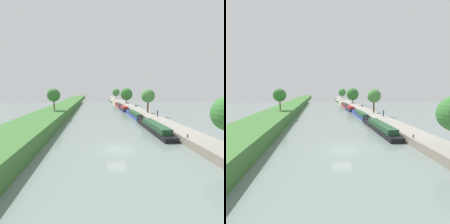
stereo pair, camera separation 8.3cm
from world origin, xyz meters
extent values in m
plane|color=slate|center=(0.00, 0.00, 0.00)|extent=(160.00, 160.00, 0.00)
cube|color=#3D7033|center=(-13.66, 0.00, 1.16)|extent=(7.67, 260.00, 2.31)
cube|color=gray|center=(11.88, 0.00, 0.52)|extent=(4.10, 260.00, 1.04)
cube|color=gray|center=(9.70, 0.00, 0.55)|extent=(0.25, 260.00, 1.09)
cube|color=black|center=(8.23, 9.26, 0.38)|extent=(2.15, 15.91, 0.76)
cube|color=#234C2D|center=(8.23, 8.46, 1.20)|extent=(1.76, 11.13, 0.88)
cone|color=black|center=(8.23, 17.86, 0.38)|extent=(2.04, 1.29, 2.04)
cube|color=#283D93|center=(8.48, 26.38, 0.31)|extent=(1.83, 15.13, 0.62)
cube|color=#234C2D|center=(8.48, 25.62, 1.04)|extent=(1.50, 10.59, 0.85)
cone|color=#283D93|center=(8.48, 34.50, 0.31)|extent=(1.74, 1.10, 1.74)
cube|color=#141E42|center=(8.10, 41.13, 0.37)|extent=(2.15, 9.74, 0.75)
cube|color=maroon|center=(8.10, 40.64, 1.19)|extent=(1.76, 6.81, 0.88)
cone|color=#141E42|center=(8.10, 46.64, 0.37)|extent=(2.04, 1.29, 2.04)
cube|color=maroon|center=(8.36, 55.68, 0.36)|extent=(2.09, 15.34, 0.73)
cube|color=#333338|center=(8.36, 54.91, 1.05)|extent=(1.71, 10.74, 0.64)
cone|color=maroon|center=(8.36, 63.98, 0.36)|extent=(1.98, 1.25, 1.98)
cube|color=beige|center=(8.30, 69.86, 0.29)|extent=(1.90, 10.75, 0.57)
cube|color=beige|center=(8.30, 69.33, 0.95)|extent=(1.56, 7.52, 0.76)
cone|color=beige|center=(8.30, 75.81, 0.29)|extent=(1.80, 1.14, 1.80)
cube|color=#1E6033|center=(8.19, 84.88, 0.29)|extent=(2.03, 15.53, 0.57)
cube|color=beige|center=(8.19, 84.10, 0.93)|extent=(1.66, 10.87, 0.71)
cone|color=#1E6033|center=(8.19, 93.25, 0.29)|extent=(1.92, 1.22, 1.92)
cylinder|color=brown|center=(12.55, 27.05, 2.92)|extent=(0.49, 0.49, 3.75)
sphere|color=#47843D|center=(12.55, 27.05, 5.84)|extent=(3.83, 3.83, 3.83)
cylinder|color=brown|center=(12.94, 62.66, 2.35)|extent=(0.35, 0.35, 2.61)
sphere|color=#33702D|center=(12.94, 62.66, 5.26)|extent=(5.83, 5.83, 5.83)
cylinder|color=brown|center=(12.15, 96.58, 2.54)|extent=(0.38, 0.38, 3.00)
sphere|color=#3D7F38|center=(12.15, 96.58, 5.42)|extent=(5.01, 5.01, 5.01)
cylinder|color=#4C3828|center=(-13.13, 24.73, 3.82)|extent=(0.31, 0.31, 3.01)
sphere|color=#33702D|center=(-13.13, 24.73, 6.24)|extent=(3.34, 3.34, 3.34)
cylinder|color=#282D42|center=(12.77, 19.74, 1.45)|extent=(0.26, 0.26, 0.82)
cylinder|color=#28428E|center=(12.77, 19.74, 2.17)|extent=(0.34, 0.34, 0.62)
sphere|color=tan|center=(12.77, 19.74, 2.59)|extent=(0.22, 0.22, 0.22)
cylinder|color=black|center=(10.13, 0.63, 1.27)|extent=(0.16, 0.16, 0.45)
cylinder|color=black|center=(10.13, 93.19, 1.27)|extent=(0.16, 0.16, 0.45)
cube|color=#333338|center=(13.48, 44.73, 1.25)|extent=(0.40, 0.08, 0.41)
cube|color=#333338|center=(13.48, 45.93, 1.25)|extent=(0.40, 0.08, 0.41)
cube|color=#2D4733|center=(13.48, 45.33, 1.48)|extent=(0.44, 1.50, 0.06)
camera|label=1|loc=(-2.95, -22.47, 7.87)|focal=28.55mm
camera|label=2|loc=(-2.87, -22.48, 7.87)|focal=28.55mm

